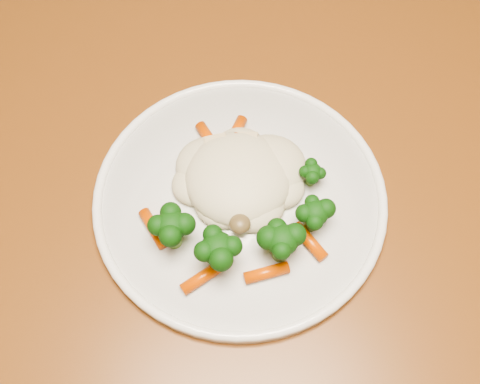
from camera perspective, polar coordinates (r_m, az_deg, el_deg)
The scene contains 3 objects.
dining_table at distance 0.76m, azimuth 2.37°, elevation 0.32°, with size 1.22×0.90×0.75m.
plate at distance 0.63m, azimuth -0.00°, elevation -0.64°, with size 0.30×0.30×0.01m, color white.
meal at distance 0.60m, azimuth 0.07°, elevation -0.20°, with size 0.19×0.20×0.05m.
Camera 1 is at (0.01, -0.08, 1.31)m, focal length 45.00 mm.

